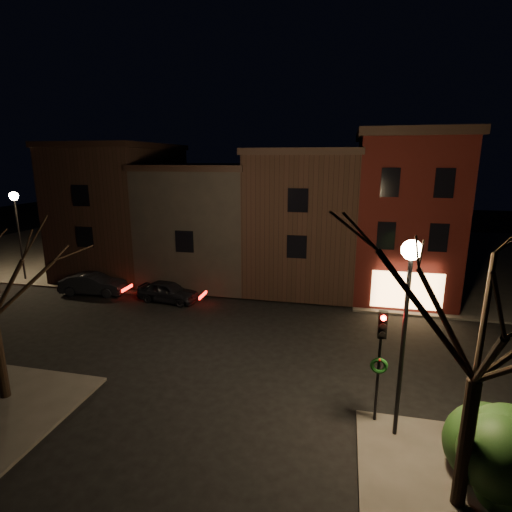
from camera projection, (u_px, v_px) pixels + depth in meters
The scene contains 12 objects.
ground at pixel (252, 340), 20.13m from camera, with size 120.00×120.00×0.00m, color black.
sidewalk_far_left at pixel (115, 242), 43.32m from camera, with size 30.00×30.00×0.12m, color #2D2B28.
corner_building at pixel (404, 214), 26.14m from camera, with size 6.50×8.50×10.50m.
row_building_a at pixel (306, 217), 28.62m from camera, with size 7.30×10.30×9.40m.
row_building_b at pixel (210, 221), 30.28m from camera, with size 7.80×10.30×8.40m.
row_building_c at pixel (123, 208), 31.64m from camera, with size 7.30×10.30×9.90m.
street_lamp_near at pixel (408, 287), 11.90m from camera, with size 0.60×0.60×6.48m.
street_lamp_far at pixel (16, 212), 28.82m from camera, with size 0.60×0.60×6.48m.
traffic_signal at pixel (380, 350), 13.06m from camera, with size 0.58×0.38×4.05m.
bare_tree_right at pixel (489, 283), 9.03m from camera, with size 6.40×6.40×8.50m.
parked_car_a at pixel (168, 291), 25.41m from camera, with size 1.59×3.95×1.35m, color black.
parked_car_b at pixel (93, 284), 26.78m from camera, with size 1.51×4.32×1.42m, color black.
Camera 1 is at (4.24, -18.07, 8.88)m, focal length 28.00 mm.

